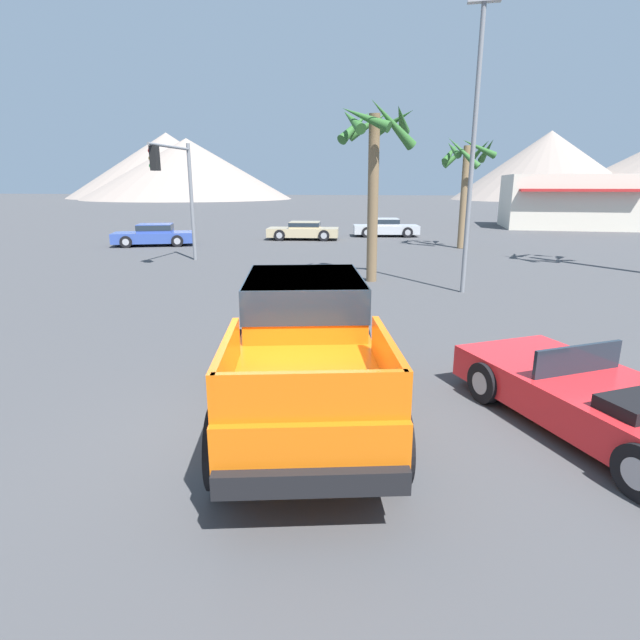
% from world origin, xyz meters
% --- Properties ---
extents(ground_plane, '(320.00, 320.00, 0.00)m').
position_xyz_m(ground_plane, '(0.00, 0.00, 0.00)').
color(ground_plane, '#424244').
extents(orange_pickup_truck, '(3.14, 5.54, 1.94)m').
position_xyz_m(orange_pickup_truck, '(0.20, 0.56, 1.11)').
color(orange_pickup_truck, orange).
rests_on(orange_pickup_truck, ground_plane).
extents(red_convertible_car, '(3.77, 4.62, 1.10)m').
position_xyz_m(red_convertible_car, '(4.33, 0.70, 0.43)').
color(red_convertible_car, red).
rests_on(red_convertible_car, ground_plane).
extents(parked_car_silver, '(4.47, 2.54, 1.16)m').
position_xyz_m(parked_car_silver, '(-0.61, 27.26, 0.60)').
color(parked_car_silver, '#B7BABF').
rests_on(parked_car_silver, ground_plane).
extents(parked_car_tan, '(4.53, 2.33, 1.10)m').
position_xyz_m(parked_car_tan, '(-5.42, 24.18, 0.57)').
color(parked_car_tan, tan).
rests_on(parked_car_tan, ground_plane).
extents(parked_car_blue, '(4.68, 3.24, 1.20)m').
position_xyz_m(parked_car_blue, '(-12.86, 19.46, 0.61)').
color(parked_car_blue, '#334C9E').
rests_on(parked_car_blue, ground_plane).
extents(traffic_light_main, '(0.38, 3.36, 5.01)m').
position_xyz_m(traffic_light_main, '(-8.26, 13.43, 3.50)').
color(traffic_light_main, slate).
rests_on(traffic_light_main, ground_plane).
extents(street_lamp_post, '(0.90, 0.24, 8.34)m').
position_xyz_m(street_lamp_post, '(3.14, 9.90, 4.96)').
color(street_lamp_post, slate).
rests_on(street_lamp_post, ground_plane).
extents(palm_tree_tall, '(2.71, 2.88, 5.93)m').
position_xyz_m(palm_tree_tall, '(0.12, 11.13, 4.49)').
color(palm_tree_tall, brown).
rests_on(palm_tree_tall, ground_plane).
extents(palm_tree_leaning, '(2.73, 2.92, 5.69)m').
position_xyz_m(palm_tree_leaning, '(3.85, 21.61, 4.29)').
color(palm_tree_leaning, brown).
rests_on(palm_tree_leaning, ground_plane).
extents(storefront_building, '(9.20, 7.16, 4.05)m').
position_xyz_m(storefront_building, '(12.74, 36.88, 2.03)').
color(storefront_building, beige).
rests_on(storefront_building, ground_plane).
extents(distant_mountain_range, '(174.96, 63.76, 16.05)m').
position_xyz_m(distant_mountain_range, '(-2.70, 115.04, 7.63)').
color(distant_mountain_range, gray).
rests_on(distant_mountain_range, ground_plane).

